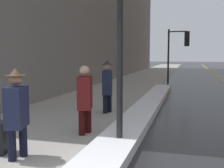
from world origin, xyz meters
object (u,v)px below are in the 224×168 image
object	(u,v)px
pedestrian_nearside	(17,110)
rolling_suitcase	(1,138)
lamp_post	(120,12)
pedestrian_in_glasses	(85,96)
pedestrian_in_fedora	(107,84)
traffic_light_near	(180,45)

from	to	relation	value
pedestrian_nearside	rolling_suitcase	xyz separation A→B (m)	(-0.45, 0.15, -0.57)
lamp_post	pedestrian_in_glasses	world-z (taller)	lamp_post
pedestrian_in_fedora	rolling_suitcase	bearing A→B (deg)	-26.20
lamp_post	pedestrian_in_glasses	bearing A→B (deg)	144.14
traffic_light_near	rolling_suitcase	bearing A→B (deg)	-99.17
traffic_light_near	pedestrian_nearside	world-z (taller)	traffic_light_near
traffic_light_near	lamp_post	bearing A→B (deg)	-91.01
traffic_light_near	pedestrian_in_glasses	size ratio (longest dim) A/B	2.16
lamp_post	pedestrian_in_fedora	size ratio (longest dim) A/B	2.57
pedestrian_in_fedora	pedestrian_in_glasses	bearing A→B (deg)	-10.11
lamp_post	pedestrian_in_glasses	size ratio (longest dim) A/B	2.71
pedestrian_in_fedora	lamp_post	bearing A→B (deg)	6.10
traffic_light_near	pedestrian_nearside	size ratio (longest dim) A/B	2.14
pedestrian_nearside	pedestrian_in_glasses	xyz separation A→B (m)	(0.58, 1.78, 0.00)
pedestrian_nearside	pedestrian_in_fedora	size ratio (longest dim) A/B	0.96
pedestrian_nearside	pedestrian_in_glasses	distance (m)	1.87
pedestrian_nearside	pedestrian_in_glasses	size ratio (longest dim) A/B	1.01
rolling_suitcase	pedestrian_in_glasses	bearing A→B (deg)	133.29
rolling_suitcase	traffic_light_near	bearing A→B (deg)	154.29
traffic_light_near	pedestrian_in_fedora	distance (m)	9.83
lamp_post	pedestrian_in_glasses	distance (m)	2.12
traffic_light_near	pedestrian_in_glasses	bearing A→B (deg)	-95.90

